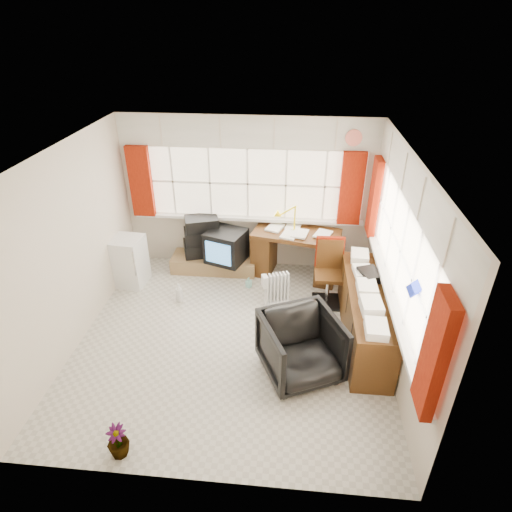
{
  "coord_description": "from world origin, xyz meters",
  "views": [
    {
      "loc": [
        0.74,
        -4.35,
        3.83
      ],
      "look_at": [
        0.27,
        0.55,
        0.98
      ],
      "focal_mm": 30.0,
      "sensor_mm": 36.0,
      "label": 1
    }
  ],
  "objects": [
    {
      "name": "curtains",
      "position": [
        0.92,
        0.93,
        1.46
      ],
      "size": [
        3.83,
        3.83,
        1.15
      ],
      "color": "maroon",
      "rests_on": "room_walls"
    },
    {
      "name": "crt_tv",
      "position": [
        -0.32,
        1.63,
        0.51
      ],
      "size": [
        0.72,
        0.68,
        0.52
      ],
      "color": "black",
      "rests_on": "tv_bench"
    },
    {
      "name": "file_tray",
      "position": [
        1.78,
        0.51,
        0.8
      ],
      "size": [
        0.35,
        0.39,
        0.11
      ],
      "primitive_type": "cube",
      "rotation": [
        0.0,
        0.0,
        0.37
      ],
      "color": "black",
      "rests_on": "credenza"
    },
    {
      "name": "window_back",
      "position": [
        0.0,
        1.94,
        0.95
      ],
      "size": [
        3.7,
        0.12,
        3.6
      ],
      "color": "#FFECC9",
      "rests_on": "room_walls"
    },
    {
      "name": "radiator",
      "position": [
        0.55,
        0.83,
        0.22
      ],
      "size": [
        0.38,
        0.26,
        0.53
      ],
      "color": "white",
      "rests_on": "ground"
    },
    {
      "name": "room_walls",
      "position": [
        0.0,
        0.0,
        1.5
      ],
      "size": [
        4.0,
        4.0,
        4.0
      ],
      "color": "beige",
      "rests_on": "ground"
    },
    {
      "name": "window_right",
      "position": [
        1.94,
        0.0,
        0.95
      ],
      "size": [
        0.12,
        3.7,
        3.6
      ],
      "color": "#FFECC9",
      "rests_on": "room_walls"
    },
    {
      "name": "tv_bench",
      "position": [
        -0.55,
        1.72,
        0.12
      ],
      "size": [
        1.4,
        0.5,
        0.25
      ],
      "primitive_type": "cube",
      "color": "olive",
      "rests_on": "ground"
    },
    {
      "name": "flower_vase",
      "position": [
        -0.86,
        -1.8,
        0.19
      ],
      "size": [
        0.26,
        0.26,
        0.38
      ],
      "primitive_type": "imported",
      "rotation": [
        0.0,
        0.0,
        -0.28
      ],
      "color": "black",
      "rests_on": "ground"
    },
    {
      "name": "desk",
      "position": [
        0.8,
        1.71,
        0.43
      ],
      "size": [
        1.46,
        0.93,
        0.81
      ],
      "color": "#5A3115",
      "rests_on": "ground"
    },
    {
      "name": "mini_fridge",
      "position": [
        -1.8,
        1.2,
        0.4
      ],
      "size": [
        0.51,
        0.52,
        0.79
      ],
      "color": "white",
      "rests_on": "ground"
    },
    {
      "name": "hifi_stack",
      "position": [
        -0.74,
        1.82,
        0.56
      ],
      "size": [
        0.73,
        0.58,
        0.66
      ],
      "color": "black",
      "rests_on": "tv_bench"
    },
    {
      "name": "spray_bottle_b",
      "position": [
        0.09,
        1.25,
        0.09
      ],
      "size": [
        0.11,
        0.11,
        0.17
      ],
      "primitive_type": "imported",
      "rotation": [
        0.0,
        0.0,
        -0.53
      ],
      "color": "#90D7C8",
      "rests_on": "ground"
    },
    {
      "name": "desk_lamp",
      "position": [
        0.76,
        1.72,
        1.1
      ],
      "size": [
        0.17,
        0.14,
        0.46
      ],
      "color": "#FAE90A",
      "rests_on": "desk"
    },
    {
      "name": "task_chair",
      "position": [
        1.29,
        1.05,
        0.53
      ],
      "size": [
        0.42,
        0.45,
        1.01
      ],
      "color": "black",
      "rests_on": "ground"
    },
    {
      "name": "office_chair",
      "position": [
        0.9,
        -0.52,
        0.4
      ],
      "size": [
        1.13,
        1.14,
        0.79
      ],
      "primitive_type": "imported",
      "rotation": [
        0.0,
        0.0,
        0.43
      ],
      "color": "black",
      "rests_on": "ground"
    },
    {
      "name": "credenza",
      "position": [
        1.73,
        0.2,
        0.4
      ],
      "size": [
        0.5,
        2.0,
        0.85
      ],
      "color": "#5A3115",
      "rests_on": "ground"
    },
    {
      "name": "ground",
      "position": [
        0.0,
        0.0,
        0.0
      ],
      "size": [
        4.0,
        4.0,
        0.0
      ],
      "primitive_type": "plane",
      "color": "beige",
      "rests_on": "ground"
    },
    {
      "name": "spray_bottle_a",
      "position": [
        -0.91,
        0.78,
        0.15
      ],
      "size": [
        0.16,
        0.16,
        0.3
      ],
      "primitive_type": "imported",
      "rotation": [
        0.0,
        0.0,
        0.68
      ],
      "color": "silver",
      "rests_on": "ground"
    },
    {
      "name": "overhead_cabinets",
      "position": [
        0.98,
        0.98,
        2.25
      ],
      "size": [
        3.98,
        3.98,
        0.48
      ],
      "color": "silver",
      "rests_on": "room_walls"
    }
  ]
}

